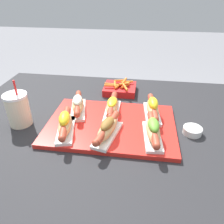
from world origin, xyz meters
The scene contains 11 objects.
patio_table centered at (0.00, 0.00, 0.37)m, with size 1.36×1.07×0.74m.
serving_tray centered at (0.00, 0.02, 0.75)m, with size 0.52×0.35×0.02m.
hot_dog_0 centered at (-0.16, -0.06, 0.80)m, with size 0.10×0.22×0.08m.
hot_dog_1 centered at (0.00, -0.07, 0.80)m, with size 0.10×0.22×0.07m.
hot_dog_2 centered at (0.16, -0.05, 0.80)m, with size 0.08×0.22×0.07m.
hot_dog_3 centered at (-0.16, 0.09, 0.79)m, with size 0.10×0.22×0.07m.
hot_dog_4 centered at (-0.01, 0.10, 0.79)m, with size 0.06×0.22×0.06m.
hot_dog_5 centered at (0.17, 0.11, 0.80)m, with size 0.08×0.22×0.08m.
sauce_bowl centered at (0.32, 0.02, 0.76)m, with size 0.07×0.07×0.03m.
drink_cup centered at (-0.38, -0.01, 0.81)m, with size 0.09×0.09×0.20m.
fries_basket centered at (0.00, 0.35, 0.76)m, with size 0.17×0.16×0.06m.
Camera 1 is at (0.11, -0.71, 1.26)m, focal length 35.00 mm.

